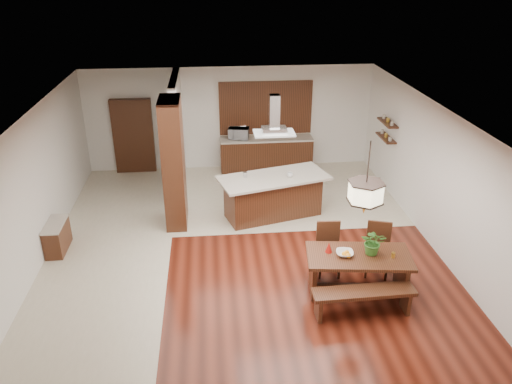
{
  "coord_description": "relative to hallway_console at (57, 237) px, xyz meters",
  "views": [
    {
      "loc": [
        -0.58,
        -9.08,
        5.52
      ],
      "look_at": [
        0.3,
        0.0,
        1.25
      ],
      "focal_mm": 35.0,
      "sensor_mm": 36.0,
      "label": 1
    }
  ],
  "objects": [
    {
      "name": "room_shell",
      "position": [
        3.81,
        -0.2,
        1.75
      ],
      "size": [
        9.0,
        9.04,
        2.92
      ],
      "color": "#3D130B",
      "rests_on": "ground"
    },
    {
      "name": "tile_hallway",
      "position": [
        1.06,
        -0.2,
        -0.31
      ],
      "size": [
        2.5,
        9.0,
        0.01
      ],
      "primitive_type": "cube",
      "color": "beige",
      "rests_on": "ground"
    },
    {
      "name": "tile_kitchen",
      "position": [
        5.06,
        2.3,
        -0.31
      ],
      "size": [
        5.5,
        4.0,
        0.01
      ],
      "primitive_type": "cube",
      "color": "beige",
      "rests_on": "ground"
    },
    {
      "name": "soffit_band",
      "position": [
        3.81,
        -0.2,
        2.57
      ],
      "size": [
        8.0,
        9.0,
        0.02
      ],
      "primitive_type": "cube",
      "color": "#412110",
      "rests_on": "room_shell"
    },
    {
      "name": "partition_pier",
      "position": [
        2.41,
        1.0,
        1.14
      ],
      "size": [
        0.45,
        1.0,
        2.9
      ],
      "primitive_type": "cube",
      "color": "black",
      "rests_on": "ground"
    },
    {
      "name": "partition_stub",
      "position": [
        2.41,
        3.1,
        1.14
      ],
      "size": [
        0.18,
        2.4,
        2.9
      ],
      "primitive_type": "cube",
      "color": "silver",
      "rests_on": "ground"
    },
    {
      "name": "hallway_console",
      "position": [
        0.0,
        0.0,
        0.0
      ],
      "size": [
        0.37,
        0.88,
        0.63
      ],
      "primitive_type": "cube",
      "color": "black",
      "rests_on": "ground"
    },
    {
      "name": "hallway_doorway",
      "position": [
        1.11,
        4.2,
        0.74
      ],
      "size": [
        1.1,
        0.2,
        2.1
      ],
      "primitive_type": "cube",
      "color": "black",
      "rests_on": "ground"
    },
    {
      "name": "rear_counter",
      "position": [
        4.81,
        4.0,
        0.16
      ],
      "size": [
        2.6,
        0.62,
        0.95
      ],
      "color": "black",
      "rests_on": "ground"
    },
    {
      "name": "kitchen_window",
      "position": [
        4.81,
        4.26,
        1.44
      ],
      "size": [
        2.6,
        0.08,
        1.5
      ],
      "primitive_type": "cube",
      "color": "brown",
      "rests_on": "room_shell"
    },
    {
      "name": "shelf_lower",
      "position": [
        7.68,
        2.4,
        1.08
      ],
      "size": [
        0.26,
        0.9,
        0.04
      ],
      "primitive_type": "cube",
      "color": "black",
      "rests_on": "room_shell"
    },
    {
      "name": "shelf_upper",
      "position": [
        7.68,
        2.4,
        1.49
      ],
      "size": [
        0.26,
        0.9,
        0.04
      ],
      "primitive_type": "cube",
      "color": "black",
      "rests_on": "room_shell"
    },
    {
      "name": "dining_table",
      "position": [
        5.78,
        -1.97,
        0.25
      ],
      "size": [
        1.94,
        1.14,
        0.77
      ],
      "rotation": [
        0.0,
        0.0,
        -0.12
      ],
      "color": "black",
      "rests_on": "ground"
    },
    {
      "name": "dining_bench",
      "position": [
        5.69,
        -2.63,
        -0.07
      ],
      "size": [
        1.76,
        0.43,
        0.49
      ],
      "primitive_type": null,
      "rotation": [
        0.0,
        0.0,
        0.02
      ],
      "color": "black",
      "rests_on": "ground"
    },
    {
      "name": "dining_chair_left",
      "position": [
        5.39,
        -1.36,
        0.2
      ],
      "size": [
        0.48,
        0.48,
        1.02
      ],
      "primitive_type": null,
      "rotation": [
        0.0,
        0.0,
        -0.07
      ],
      "color": "black",
      "rests_on": "ground"
    },
    {
      "name": "dining_chair_right",
      "position": [
        6.3,
        -1.47,
        0.2
      ],
      "size": [
        0.57,
        0.57,
        1.03
      ],
      "primitive_type": null,
      "rotation": [
        0.0,
        0.0,
        -0.3
      ],
      "color": "black",
      "rests_on": "ground"
    },
    {
      "name": "pendant_lantern",
      "position": [
        5.78,
        -1.97,
        1.93
      ],
      "size": [
        0.64,
        0.64,
        1.31
      ],
      "primitive_type": null,
      "color": "#FFF5C3",
      "rests_on": "room_shell"
    },
    {
      "name": "foliage_plant",
      "position": [
        6.02,
        -1.95,
        0.69
      ],
      "size": [
        0.53,
        0.5,
        0.48
      ],
      "primitive_type": "imported",
      "rotation": [
        0.0,
        0.0,
        -0.36
      ],
      "color": "#336A23",
      "rests_on": "dining_table"
    },
    {
      "name": "fruit_bowl",
      "position": [
        5.52,
        -1.95,
        0.49
      ],
      "size": [
        0.35,
        0.35,
        0.07
      ],
      "primitive_type": "imported",
      "rotation": [
        0.0,
        0.0,
        -0.16
      ],
      "color": "beige",
      "rests_on": "dining_table"
    },
    {
      "name": "napkin_cone",
      "position": [
        5.26,
        -1.82,
        0.55
      ],
      "size": [
        0.15,
        0.15,
        0.2
      ],
      "primitive_type": "cone",
      "rotation": [
        0.0,
        0.0,
        -0.23
      ],
      "color": "#9E120B",
      "rests_on": "dining_table"
    },
    {
      "name": "gold_ornament",
      "position": [
        6.34,
        -2.11,
        0.5
      ],
      "size": [
        0.09,
        0.09,
        0.1
      ],
      "primitive_type": "cylinder",
      "rotation": [
        0.0,
        0.0,
        0.34
      ],
      "color": "gold",
      "rests_on": "dining_table"
    },
    {
      "name": "kitchen_island",
      "position": [
        4.64,
        1.1,
        0.21
      ],
      "size": [
        2.68,
        1.71,
        1.02
      ],
      "rotation": [
        0.0,
        0.0,
        0.28
      ],
      "color": "black",
      "rests_on": "ground"
    },
    {
      "name": "range_hood",
      "position": [
        4.64,
        1.11,
        2.15
      ],
      "size": [
        0.9,
        0.55,
        0.87
      ],
      "primitive_type": null,
      "color": "silver",
      "rests_on": "room_shell"
    },
    {
      "name": "island_cup",
      "position": [
        5.01,
        1.01,
        0.76
      ],
      "size": [
        0.17,
        0.17,
        0.1
      ],
      "primitive_type": "imported",
      "rotation": [
        0.0,
        0.0,
        -0.31
      ],
      "color": "white",
      "rests_on": "kitchen_island"
    },
    {
      "name": "microwave",
      "position": [
        4.03,
        4.02,
        0.79
      ],
      "size": [
        0.62,
        0.47,
        0.31
      ],
      "primitive_type": "imported",
      "rotation": [
        0.0,
        0.0,
        -0.17
      ],
      "color": "silver",
      "rests_on": "rear_counter"
    }
  ]
}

